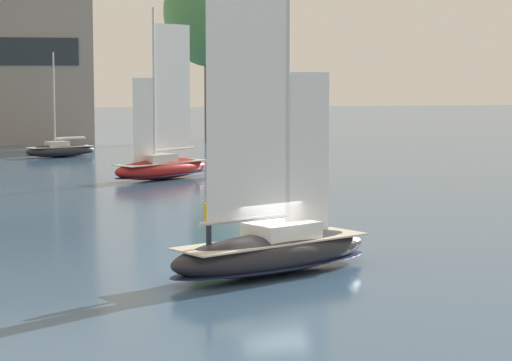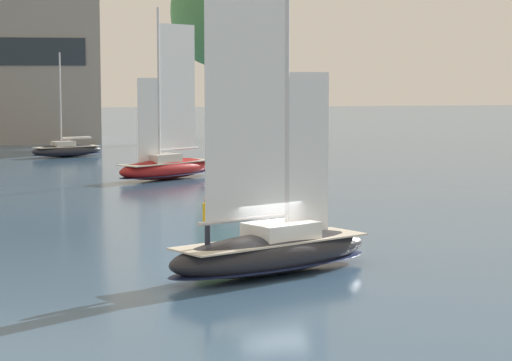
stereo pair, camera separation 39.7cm
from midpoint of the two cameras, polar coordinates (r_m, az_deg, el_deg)
The scene contains 5 objects.
ground_plane at distance 35.58m, azimuth 0.63°, elevation -5.33°, with size 400.00×400.00×0.00m, color #385675.
tree_shore_left at distance 110.56m, azimuth -2.87°, elevation 9.58°, with size 9.73×9.73×20.04m.
sailboat_main at distance 35.41m, azimuth 0.64°, elevation -3.79°, with size 8.84×6.23×11.98m.
sailboat_moored_near_marina at distance 88.92m, azimuth -11.24°, elevation 1.73°, with size 6.76×4.48×9.09m.
sailboat_moored_mid_channel at distance 68.51m, azimuth -5.58°, elevation 0.86°, with size 8.09×7.09×11.61m.
Camera 1 is at (-7.41, -34.10, 6.94)m, focal length 70.00 mm.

